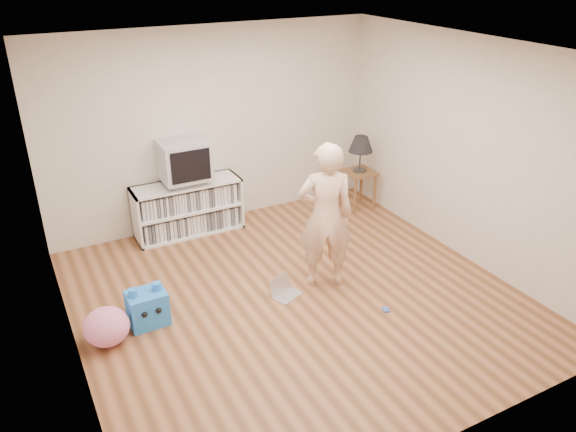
% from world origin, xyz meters
% --- Properties ---
extents(ground, '(4.50, 4.50, 0.00)m').
position_xyz_m(ground, '(0.00, 0.00, 0.00)').
color(ground, brown).
rests_on(ground, ground).
extents(walls, '(4.52, 4.52, 2.60)m').
position_xyz_m(walls, '(0.00, 0.00, 1.30)').
color(walls, silver).
rests_on(walls, ground).
extents(ceiling, '(4.50, 4.50, 0.01)m').
position_xyz_m(ceiling, '(0.00, 0.00, 2.60)').
color(ceiling, white).
rests_on(ceiling, walls).
extents(media_unit, '(1.40, 0.45, 0.70)m').
position_xyz_m(media_unit, '(-0.51, 2.04, 0.35)').
color(media_unit, white).
rests_on(media_unit, ground).
extents(dvd_deck, '(0.45, 0.35, 0.07)m').
position_xyz_m(dvd_deck, '(-0.51, 2.02, 0.73)').
color(dvd_deck, gray).
rests_on(dvd_deck, media_unit).
extents(crt_tv, '(0.60, 0.53, 0.50)m').
position_xyz_m(crt_tv, '(-0.51, 2.02, 1.02)').
color(crt_tv, '#ACACB2').
rests_on(crt_tv, dvd_deck).
extents(side_table, '(0.42, 0.42, 0.55)m').
position_xyz_m(side_table, '(1.93, 1.65, 0.42)').
color(side_table, brown).
rests_on(side_table, ground).
extents(table_lamp, '(0.34, 0.34, 0.52)m').
position_xyz_m(table_lamp, '(1.93, 1.65, 0.94)').
color(table_lamp, '#333333').
rests_on(table_lamp, side_table).
extents(person, '(0.71, 0.60, 1.66)m').
position_xyz_m(person, '(0.41, 0.11, 0.83)').
color(person, beige).
rests_on(person, ground).
extents(laptop, '(0.37, 0.34, 0.21)m').
position_xyz_m(laptop, '(-0.10, 0.10, 0.06)').
color(laptop, silver).
rests_on(laptop, ground).
extents(playing_cards, '(0.09, 0.11, 0.02)m').
position_xyz_m(playing_cards, '(0.71, -0.66, 0.01)').
color(playing_cards, '#455CB8').
rests_on(playing_cards, ground).
extents(plush_blue, '(0.39, 0.34, 0.44)m').
position_xyz_m(plush_blue, '(-1.54, 0.29, 0.19)').
color(plush_blue, '#2280F7').
rests_on(plush_blue, ground).
extents(plush_pink, '(0.44, 0.44, 0.37)m').
position_xyz_m(plush_pink, '(-1.97, 0.17, 0.18)').
color(plush_pink, pink).
rests_on(plush_pink, ground).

